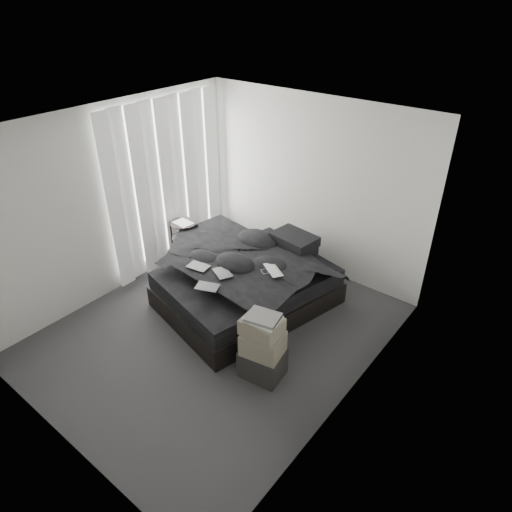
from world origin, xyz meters
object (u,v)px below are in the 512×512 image
Objects in this scene: bed at (247,295)px; box_lower at (262,363)px; laptop at (269,266)px; side_stand at (185,244)px.

box_lower is at bearing -30.08° from bed.
laptop is at bearing 7.50° from bed.
bed is 3.01× the size of side_stand.
box_lower is (0.98, -0.92, 0.02)m from bed.
laptop reaches higher than side_stand.
laptop is 1.22m from box_lower.
side_stand is at bearing -156.59° from laptop.
side_stand reaches higher than bed.
box_lower reaches higher than bed.
side_stand is (-1.80, 0.25, -0.43)m from laptop.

